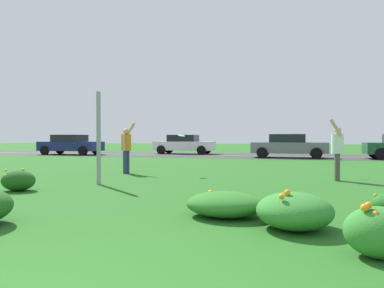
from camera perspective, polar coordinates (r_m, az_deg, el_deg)
name	(u,v)px	position (r m, az deg, el deg)	size (l,w,h in m)	color
ground_plane	(239,171)	(13.44, 7.42, -4.28)	(120.00, 120.00, 0.00)	#26601E
highway_strip	(263,156)	(24.78, 11.15, -1.87)	(120.00, 7.32, 0.01)	#38383A
highway_center_stripe	(263,156)	(24.78, 11.15, -1.86)	(120.00, 0.16, 0.00)	yellow
daylily_clump_front_left	(225,204)	(5.76, 5.19, -9.40)	(1.23, 1.00, 0.40)	#2D7526
daylily_clump_mid_left	(380,232)	(4.28, 27.44, -12.20)	(0.71, 0.64, 0.59)	#337F2D
daylily_clump_mid_right	(18,180)	(9.36, -25.65, -5.19)	(0.80, 0.66, 0.53)	#1E5619
daylily_clump_front_right	(294,211)	(5.17, 15.81, -10.06)	(1.03, 1.11, 0.55)	#337F2D
sign_post_near_path	(99,138)	(9.85, -14.47, 0.90)	(0.07, 0.10, 2.45)	#93969B
person_thrower_orange_shirt	(126,146)	(12.70, -10.29, -0.38)	(0.43, 0.49, 1.77)	orange
person_catcher_white_shirt	(337,148)	(11.16, 21.87, -0.66)	(0.41, 0.49, 1.77)	silver
frisbee_pale_blue	(181,136)	(12.03, -1.70, 1.33)	(0.24, 0.23, 0.10)	#ADD6E5
car_navy_leftmost	(71,144)	(27.81, -18.55, -0.07)	(4.50, 2.00, 1.45)	navy
car_white_center_left	(184,144)	(27.50, -1.24, -0.03)	(4.50, 2.00, 1.45)	silver
car_gray_center_right	(289,146)	(23.04, 14.94, -0.27)	(4.50, 2.00, 1.45)	slate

